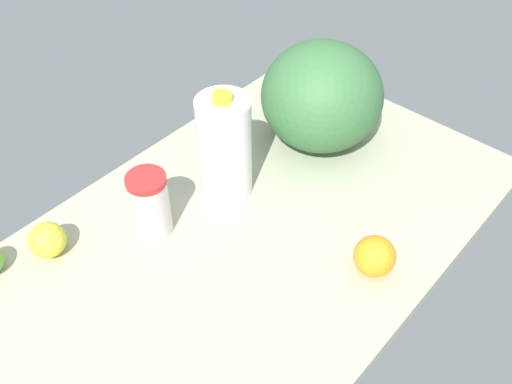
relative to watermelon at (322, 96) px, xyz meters
The scene contains 6 objects.
countertop 37.21cm from the watermelon, 166.72° to the right, with size 120.00×76.00×3.00cm, color #A3A689.
watermelon is the anchor object (origin of this frame).
milk_jug 29.59cm from the watermelon, behind, with size 12.11×12.11×26.79cm.
tumbler_cup 50.15cm from the watermelon, behind, with size 8.53×8.53×15.59cm.
orange_loose 44.47cm from the watermelon, 128.10° to the right, with size 8.66×8.66×8.66cm, color orange.
lemon_by_jug 71.45cm from the watermelon, 164.03° to the left, with size 7.75×7.75×7.75cm, color yellow.
Camera 1 is at (-64.22, -56.76, 97.41)cm, focal length 40.00 mm.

